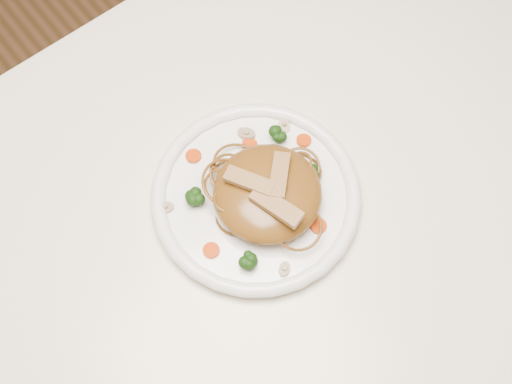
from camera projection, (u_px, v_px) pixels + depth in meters
ground at (236, 338)px, 1.59m from camera, size 4.00×4.00×0.00m
table at (224, 251)px, 0.99m from camera, size 1.20×0.80×0.75m
plate at (256, 198)px, 0.91m from camera, size 0.30×0.30×0.02m
noodle_mound at (267, 193)px, 0.88m from camera, size 0.18×0.18×0.05m
chicken_a at (279, 175)px, 0.85m from camera, size 0.06×0.06×0.01m
chicken_b at (249, 181)px, 0.85m from camera, size 0.05×0.07×0.01m
chicken_c at (276, 206)px, 0.84m from camera, size 0.04×0.08×0.01m
broccoli_0 at (280, 134)px, 0.93m from camera, size 0.03×0.03×0.03m
broccoli_1 at (195, 198)px, 0.89m from camera, size 0.03×0.03×0.03m
broccoli_2 at (247, 262)px, 0.85m from camera, size 0.03×0.03×0.03m
broccoli_3 at (314, 175)px, 0.90m from camera, size 0.03×0.03×0.03m
carrot_0 at (250, 145)px, 0.93m from camera, size 0.03×0.03×0.00m
carrot_1 at (211, 250)px, 0.87m from camera, size 0.03×0.03×0.00m
carrot_2 at (304, 140)px, 0.94m from camera, size 0.02×0.02×0.00m
carrot_3 at (193, 156)px, 0.93m from camera, size 0.02×0.02×0.00m
carrot_4 at (318, 226)px, 0.88m from camera, size 0.03×0.03×0.00m
mushroom_0 at (284, 269)px, 0.86m from camera, size 0.03×0.03×0.01m
mushroom_1 at (284, 126)px, 0.95m from camera, size 0.02×0.02×0.01m
mushroom_2 at (166, 207)px, 0.89m from camera, size 0.03×0.03×0.01m
mushroom_3 at (246, 134)px, 0.94m from camera, size 0.04×0.04×0.01m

